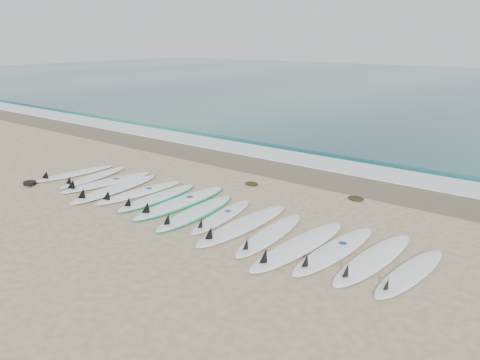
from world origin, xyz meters
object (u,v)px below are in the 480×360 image
Objects in this scene: surfboard_7 at (195,213)px; leash_coil at (30,183)px; surfboard_14 at (409,273)px; surfboard_0 at (74,173)px.

surfboard_7 is 5.07m from leash_coil.
surfboard_7 reaches higher than surfboard_14.
leash_coil is (-0.12, -1.25, -0.00)m from surfboard_0.
surfboard_14 reaches higher than leash_coil.
surfboard_0 is 9.50m from surfboard_14.
surfboard_14 is 5.10× the size of leash_coil.
leash_coil is at bearing -89.65° from surfboard_0.
surfboard_7 is 5.82× the size of leash_coil.
surfboard_0 is 1.26m from leash_coil.
surfboard_7 is 1.14× the size of surfboard_14.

